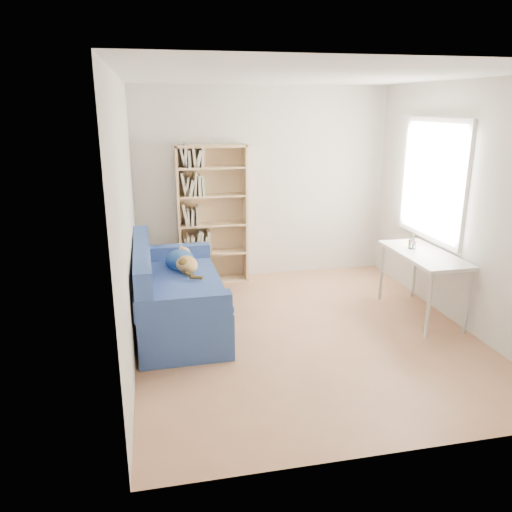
# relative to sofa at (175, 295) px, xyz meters

# --- Properties ---
(ground) EXTENTS (4.00, 4.00, 0.00)m
(ground) POSITION_rel_sofa_xyz_m (1.32, -0.48, -0.35)
(ground) COLOR #A66E4B
(ground) RESTS_ON ground
(room_shell) EXTENTS (3.54, 4.04, 2.62)m
(room_shell) POSITION_rel_sofa_xyz_m (1.42, -0.45, 1.28)
(room_shell) COLOR silver
(room_shell) RESTS_ON ground
(sofa) EXTENTS (0.93, 1.90, 0.93)m
(sofa) POSITION_rel_sofa_xyz_m (0.00, 0.00, 0.00)
(sofa) COLOR navy
(sofa) RESTS_ON ground
(bookshelf) EXTENTS (0.93, 0.29, 1.85)m
(bookshelf) POSITION_rel_sofa_xyz_m (0.60, 1.36, 0.50)
(bookshelf) COLOR tan
(bookshelf) RESTS_ON ground
(desk) EXTENTS (0.55, 1.21, 0.75)m
(desk) POSITION_rel_sofa_xyz_m (2.78, -0.30, 0.32)
(desk) COLOR white
(desk) RESTS_ON ground
(pen_cup) EXTENTS (0.09, 0.09, 0.18)m
(pen_cup) POSITION_rel_sofa_xyz_m (2.73, -0.10, 0.46)
(pen_cup) COLOR white
(pen_cup) RESTS_ON desk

